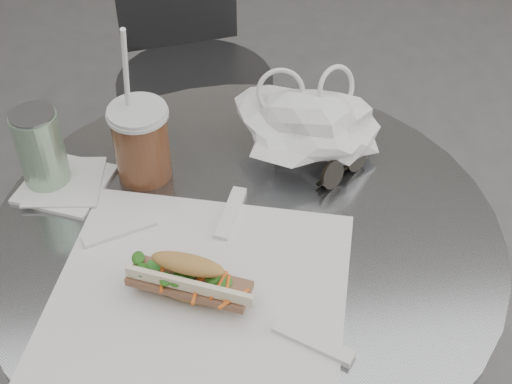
{
  "coord_description": "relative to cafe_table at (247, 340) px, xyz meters",
  "views": [
    {
      "loc": [
        -0.06,
        -0.53,
        1.5
      ],
      "look_at": [
        0.02,
        0.23,
        0.79
      ],
      "focal_mm": 50.0,
      "sensor_mm": 36.0,
      "label": 1
    }
  ],
  "objects": [
    {
      "name": "sunglasses",
      "position": [
        0.17,
        0.11,
        0.29
      ],
      "size": [
        0.09,
        0.08,
        0.05
      ],
      "rotation": [
        0.0,
        0.0,
        0.68
      ],
      "color": "black",
      "rests_on": "cafe_table"
    },
    {
      "name": "cafe_table",
      "position": [
        0.0,
        0.0,
        0.0
      ],
      "size": [
        0.76,
        0.76,
        0.74
      ],
      "color": "slate",
      "rests_on": "ground"
    },
    {
      "name": "banh_mi",
      "position": [
        -0.08,
        -0.11,
        0.31
      ],
      "size": [
        0.22,
        0.15,
        0.07
      ],
      "rotation": [
        0.0,
        0.0,
        -0.39
      ],
      "color": "#BB9447",
      "rests_on": "sandwich_paper"
    },
    {
      "name": "plastic_bag",
      "position": [
        0.12,
        0.17,
        0.33
      ],
      "size": [
        0.25,
        0.22,
        0.11
      ],
      "primitive_type": null,
      "rotation": [
        0.0,
        0.0,
        0.25
      ],
      "color": "white",
      "rests_on": "cafe_table"
    },
    {
      "name": "sandwich_paper",
      "position": [
        -0.07,
        -0.12,
        0.28
      ],
      "size": [
        0.47,
        0.46,
        0.0
      ],
      "primitive_type": "cube",
      "rotation": [
        0.0,
        0.0,
        -0.26
      ],
      "color": "white",
      "rests_on": "cafe_table"
    },
    {
      "name": "iced_coffee",
      "position": [
        -0.15,
        0.14,
        0.34
      ],
      "size": [
        0.09,
        0.09,
        0.27
      ],
      "color": "brown",
      "rests_on": "cafe_table"
    },
    {
      "name": "chair_far",
      "position": [
        -0.07,
        0.83,
        -0.13
      ],
      "size": [
        0.4,
        0.42,
        0.75
      ],
      "rotation": [
        0.0,
        0.0,
        3.32
      ],
      "color": "#313133",
      "rests_on": "ground"
    },
    {
      "name": "drink_can",
      "position": [
        -0.3,
        0.14,
        0.34
      ],
      "size": [
        0.07,
        0.07,
        0.14
      ],
      "color": "#55915B",
      "rests_on": "cafe_table"
    },
    {
      "name": "napkin_stack",
      "position": [
        -0.27,
        0.13,
        0.28
      ],
      "size": [
        0.17,
        0.17,
        0.01
      ],
      "color": "white",
      "rests_on": "cafe_table"
    }
  ]
}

